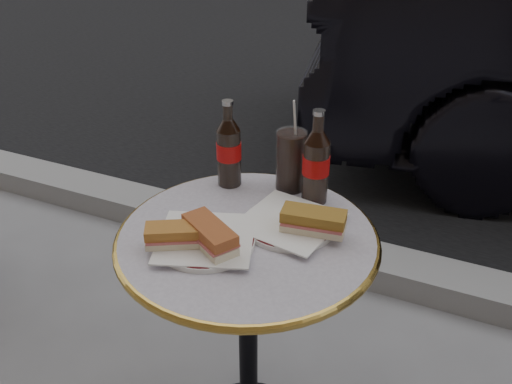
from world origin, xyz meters
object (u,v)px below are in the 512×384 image
at_px(plate_left, 206,241).
at_px(plate_right, 289,224).
at_px(cola_bottle_right, 316,157).
at_px(cola_glass, 291,160).
at_px(bistro_table, 248,347).
at_px(cola_bottle_left, 229,143).

distance_m(plate_left, plate_right, 0.21).
bearing_deg(plate_left, plate_right, 44.42).
relative_size(cola_bottle_right, cola_glass, 1.51).
xyz_separation_m(bistro_table, plate_right, (0.08, 0.07, 0.37)).
height_order(plate_left, cola_glass, cola_glass).
bearing_deg(bistro_table, plate_left, -133.86).
distance_m(bistro_table, plate_right, 0.39).
distance_m(plate_left, cola_bottle_left, 0.30).
xyz_separation_m(plate_right, cola_bottle_left, (-0.22, 0.13, 0.11)).
relative_size(bistro_table, plate_left, 3.25).
height_order(plate_left, plate_right, same).
distance_m(bistro_table, cola_bottle_left, 0.54).
bearing_deg(cola_glass, plate_right, -69.11).
bearing_deg(cola_bottle_right, cola_glass, 156.98).
bearing_deg(cola_glass, plate_left, -104.38).
height_order(cola_bottle_left, cola_glass, cola_bottle_left).
relative_size(plate_right, cola_glass, 1.35).
height_order(bistro_table, cola_bottle_left, cola_bottle_left).
bearing_deg(plate_right, cola_bottle_left, 150.17).
xyz_separation_m(cola_bottle_left, cola_bottle_right, (0.24, 0.01, 0.00)).
xyz_separation_m(plate_right, cola_bottle_right, (0.01, 0.14, 0.12)).
height_order(bistro_table, plate_left, plate_left).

